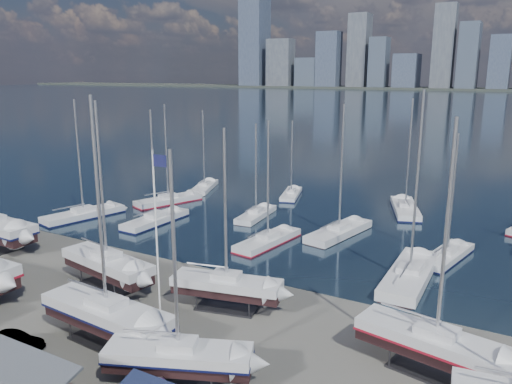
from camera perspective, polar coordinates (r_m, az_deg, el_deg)
The scene contains 21 objects.
ground at distance 40.59m, azimuth -12.00°, elevation -13.57°, with size 1400.00×1400.00×0.00m, color #605E59.
water at distance 338.21m, azimuth 25.36°, elevation 9.06°, with size 1400.00×600.00×0.40m, color #182237.
skyline at distance 591.83m, azimuth 26.94°, elevation 14.06°, with size 639.14×43.80×107.69m.
sailboat_cradle_2 at distance 45.60m, azimuth -16.64°, elevation -7.90°, with size 10.20×4.43×16.10m.
sailboat_cradle_3 at distance 36.63m, azimuth -16.65°, elevation -13.27°, with size 10.71×3.68×16.94m.
sailboat_cradle_4 at distance 39.91m, azimuth -3.40°, elevation -10.60°, with size 9.03×4.22×14.36m.
sailboat_cradle_5 at distance 31.22m, azimuth -8.87°, elevation -18.10°, with size 9.04×5.59×14.31m.
sailboat_cradle_6 at distance 33.76m, azimuth 19.85°, elevation -16.05°, with size 10.19×4.58×15.92m.
sailboat_moored_0 at distance 68.05m, azimuth -19.09°, elevation -2.59°, with size 5.42×10.99×15.82m.
sailboat_moored_1 at distance 72.57m, azimuth -9.98°, elevation -1.07°, with size 6.07×10.18×14.71m.
sailboat_moored_2 at distance 80.30m, azimuth -5.90°, elevation 0.48°, with size 5.34×9.10×13.27m.
sailboat_moored_3 at distance 63.31m, azimuth -11.39°, elevation -3.28°, with size 3.14×9.92×14.68m.
sailboat_moored_4 at distance 64.48m, azimuth 0.00°, elevation -2.68°, with size 3.15×8.61×12.73m.
sailboat_moored_5 at distance 75.44m, azimuth 4.04°, elevation -0.34°, with size 4.41×8.34×12.01m.
sailboat_moored_6 at distance 54.67m, azimuth 1.35°, elevation -5.71°, with size 3.91×9.72×14.13m.
sailboat_moored_7 at distance 58.25m, azimuth 9.46°, elevation -4.66°, with size 4.90×10.75×15.68m.
sailboat_moored_8 at distance 69.96m, azimuth 16.67°, elevation -1.98°, with size 6.32×10.95×15.81m.
sailboat_moored_9 at distance 47.61m, azimuth 17.16°, elevation -9.29°, with size 3.49×11.80×17.73m.
sailboat_moored_10 at distance 53.82m, azimuth 20.97°, elevation -6.95°, with size 4.30×9.22×13.30m.
car_b at distance 38.49m, azimuth -25.96°, elevation -15.22°, with size 1.36×3.91×1.29m, color gray.
flagpole at distance 34.22m, azimuth -11.19°, elevation -4.56°, with size 1.18×0.12×13.40m.
Camera 1 is at (24.40, -36.83, 18.24)m, focal length 35.00 mm.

